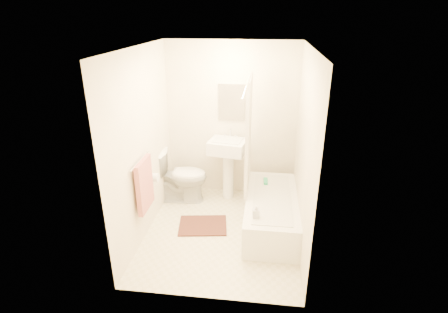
# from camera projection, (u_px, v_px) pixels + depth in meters

# --- Properties ---
(floor) EXTENTS (2.40, 2.40, 0.00)m
(floor) POSITION_uv_depth(u_px,v_px,m) (222.00, 231.00, 4.74)
(floor) COLOR beige
(floor) RESTS_ON ground
(ceiling) EXTENTS (2.40, 2.40, 0.00)m
(ceiling) POSITION_uv_depth(u_px,v_px,m) (221.00, 47.00, 3.82)
(ceiling) COLOR white
(ceiling) RESTS_ON ground
(wall_back) EXTENTS (2.00, 0.02, 2.40)m
(wall_back) POSITION_uv_depth(u_px,v_px,m) (232.00, 121.00, 5.38)
(wall_back) COLOR beige
(wall_back) RESTS_ON ground
(wall_left) EXTENTS (0.02, 2.40, 2.40)m
(wall_left) POSITION_uv_depth(u_px,v_px,m) (143.00, 146.00, 4.39)
(wall_left) COLOR beige
(wall_left) RESTS_ON ground
(wall_right) EXTENTS (0.02, 2.40, 2.40)m
(wall_right) POSITION_uv_depth(u_px,v_px,m) (304.00, 153.00, 4.17)
(wall_right) COLOR beige
(wall_right) RESTS_ON ground
(mirror) EXTENTS (0.40, 0.03, 0.55)m
(mirror) POSITION_uv_depth(u_px,v_px,m) (232.00, 102.00, 5.25)
(mirror) COLOR white
(mirror) RESTS_ON wall_back
(curtain_rod) EXTENTS (0.03, 1.70, 0.03)m
(curtain_rod) POSITION_uv_depth(u_px,v_px,m) (248.00, 83.00, 4.03)
(curtain_rod) COLOR silver
(curtain_rod) RESTS_ON wall_back
(shower_curtain) EXTENTS (0.04, 0.80, 1.55)m
(shower_curtain) POSITION_uv_depth(u_px,v_px,m) (248.00, 135.00, 4.70)
(shower_curtain) COLOR silver
(shower_curtain) RESTS_ON curtain_rod
(towel_bar) EXTENTS (0.02, 0.60, 0.02)m
(towel_bar) POSITION_uv_depth(u_px,v_px,m) (140.00, 161.00, 4.20)
(towel_bar) COLOR silver
(towel_bar) RESTS_ON wall_left
(towel) EXTENTS (0.06, 0.45, 0.66)m
(towel) POSITION_uv_depth(u_px,v_px,m) (145.00, 185.00, 4.32)
(towel) COLOR #CC7266
(towel) RESTS_ON towel_bar
(toilet_paper) EXTENTS (0.11, 0.12, 0.12)m
(toilet_paper) POSITION_uv_depth(u_px,v_px,m) (154.00, 177.00, 4.69)
(toilet_paper) COLOR white
(toilet_paper) RESTS_ON wall_left
(toilet) EXTENTS (0.85, 0.50, 0.81)m
(toilet) POSITION_uv_depth(u_px,v_px,m) (180.00, 176.00, 5.40)
(toilet) COLOR white
(toilet) RESTS_ON floor
(sink) EXTENTS (0.61, 0.52, 1.06)m
(sink) POSITION_uv_depth(u_px,v_px,m) (228.00, 167.00, 5.41)
(sink) COLOR white
(sink) RESTS_ON floor
(bathtub) EXTENTS (0.69, 1.58, 0.44)m
(bathtub) POSITION_uv_depth(u_px,v_px,m) (271.00, 212.00, 4.79)
(bathtub) COLOR white
(bathtub) RESTS_ON floor
(bath_mat) EXTENTS (0.72, 0.58, 0.02)m
(bath_mat) POSITION_uv_depth(u_px,v_px,m) (203.00, 225.00, 4.85)
(bath_mat) COLOR #543121
(bath_mat) RESTS_ON floor
(soap_bottle) EXTENTS (0.09, 0.09, 0.17)m
(soap_bottle) POSITION_uv_depth(u_px,v_px,m) (256.00, 212.00, 4.21)
(soap_bottle) COLOR white
(soap_bottle) RESTS_ON bathtub
(scrub_brush) EXTENTS (0.07, 0.19, 0.04)m
(scrub_brush) POSITION_uv_depth(u_px,v_px,m) (266.00, 181.00, 5.10)
(scrub_brush) COLOR #2AAE6C
(scrub_brush) RESTS_ON bathtub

